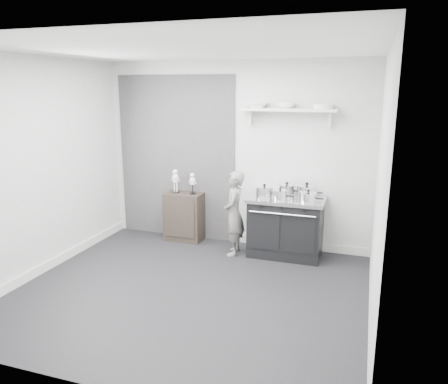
# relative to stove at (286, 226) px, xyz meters

# --- Properties ---
(ground) EXTENTS (4.00, 4.00, 0.00)m
(ground) POSITION_rel_stove_xyz_m (-0.85, -1.48, -0.42)
(ground) COLOR black
(ground) RESTS_ON ground
(room_shell) EXTENTS (4.02, 3.62, 2.71)m
(room_shell) POSITION_rel_stove_xyz_m (-0.94, -1.33, 1.22)
(room_shell) COLOR #B5B4B2
(room_shell) RESTS_ON ground
(wall_shelf) EXTENTS (1.30, 0.26, 0.24)m
(wall_shelf) POSITION_rel_stove_xyz_m (-0.05, 0.20, 1.59)
(wall_shelf) COLOR silver
(wall_shelf) RESTS_ON room_shell
(stove) EXTENTS (1.04, 0.65, 0.84)m
(stove) POSITION_rel_stove_xyz_m (0.00, 0.00, 0.00)
(stove) COLOR black
(stove) RESTS_ON ground
(side_cabinet) EXTENTS (0.57, 0.33, 0.74)m
(side_cabinet) POSITION_rel_stove_xyz_m (-1.61, 0.13, -0.05)
(side_cabinet) COLOR black
(side_cabinet) RESTS_ON ground
(child) EXTENTS (0.35, 0.47, 1.20)m
(child) POSITION_rel_stove_xyz_m (-0.70, -0.19, 0.18)
(child) COLOR slate
(child) RESTS_ON ground
(pot_front_left) EXTENTS (0.32, 0.24, 0.19)m
(pot_front_left) POSITION_rel_stove_xyz_m (-0.30, -0.08, 0.49)
(pot_front_left) COLOR silver
(pot_front_left) RESTS_ON stove
(pot_back_left) EXTENTS (0.32, 0.24, 0.19)m
(pot_back_left) POSITION_rel_stove_xyz_m (-0.03, 0.15, 0.49)
(pot_back_left) COLOR silver
(pot_back_left) RESTS_ON stove
(pot_back_right) EXTENTS (0.36, 0.27, 0.21)m
(pot_back_right) POSITION_rel_stove_xyz_m (0.25, 0.12, 0.50)
(pot_back_right) COLOR silver
(pot_back_right) RESTS_ON stove
(pot_front_right) EXTENTS (0.31, 0.23, 0.17)m
(pot_front_right) POSITION_rel_stove_xyz_m (0.31, -0.15, 0.48)
(pot_front_right) COLOR silver
(pot_front_right) RESTS_ON stove
(pot_front_center) EXTENTS (0.29, 0.20, 0.17)m
(pot_front_center) POSITION_rel_stove_xyz_m (-0.06, -0.14, 0.48)
(pot_front_center) COLOR silver
(pot_front_center) RESTS_ON stove
(skeleton_full) EXTENTS (0.12, 0.08, 0.42)m
(skeleton_full) POSITION_rel_stove_xyz_m (-1.74, 0.13, 0.53)
(skeleton_full) COLOR silver
(skeleton_full) RESTS_ON side_cabinet
(skeleton_torso) EXTENTS (0.10, 0.07, 0.37)m
(skeleton_torso) POSITION_rel_stove_xyz_m (-1.46, 0.13, 0.51)
(skeleton_torso) COLOR silver
(skeleton_torso) RESTS_ON side_cabinet
(bowl_large) EXTENTS (0.29, 0.29, 0.07)m
(bowl_large) POSITION_rel_stove_xyz_m (-0.49, 0.19, 1.65)
(bowl_large) COLOR white
(bowl_large) RESTS_ON wall_shelf
(bowl_small) EXTENTS (0.23, 0.23, 0.07)m
(bowl_small) POSITION_rel_stove_xyz_m (-0.08, 0.19, 1.66)
(bowl_small) COLOR white
(bowl_small) RESTS_ON wall_shelf
(plate_stack) EXTENTS (0.26, 0.26, 0.06)m
(plate_stack) POSITION_rel_stove_xyz_m (0.41, 0.19, 1.65)
(plate_stack) COLOR white
(plate_stack) RESTS_ON wall_shelf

